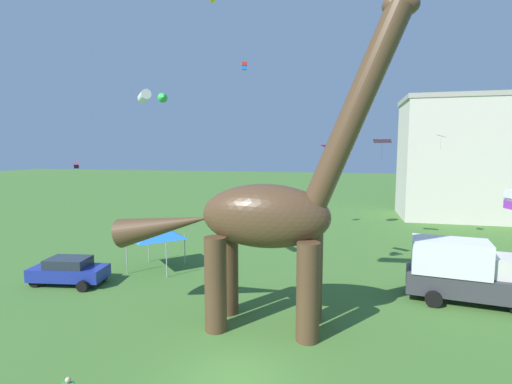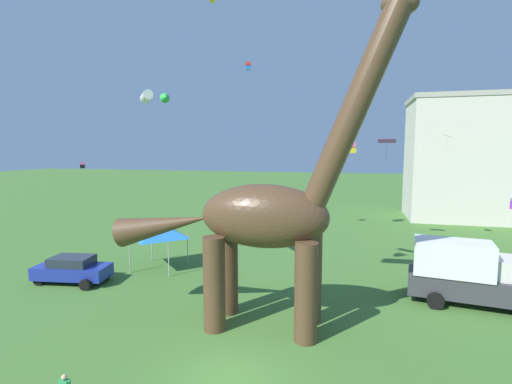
# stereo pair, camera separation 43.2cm
# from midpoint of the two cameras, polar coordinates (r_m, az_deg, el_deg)

# --- Properties ---
(ground_plane) EXTENTS (240.00, 240.00, 0.00)m
(ground_plane) POSITION_cam_midpoint_polar(r_m,az_deg,el_deg) (14.35, -2.98, -26.27)
(ground_plane) COLOR #42702D
(dinosaur_sculpture) EXTENTS (13.01, 2.76, 13.60)m
(dinosaur_sculpture) POSITION_cam_midpoint_polar(r_m,az_deg,el_deg) (16.31, 1.74, -3.61)
(dinosaur_sculpture) COLOR #513823
(dinosaur_sculpture) RESTS_ON ground_plane
(parked_sedan_left) EXTENTS (4.42, 2.39, 1.55)m
(parked_sedan_left) POSITION_cam_midpoint_polar(r_m,az_deg,el_deg) (24.94, -25.42, -10.41)
(parked_sedan_left) COLOR navy
(parked_sedan_left) RESTS_ON ground_plane
(parked_box_truck) EXTENTS (5.84, 2.87, 3.20)m
(parked_box_truck) POSITION_cam_midpoint_polar(r_m,az_deg,el_deg) (22.18, 29.57, -10.43)
(parked_box_truck) COLOR #38383D
(parked_box_truck) RESTS_ON ground_plane
(festival_canopy_tent) EXTENTS (3.15, 3.15, 3.00)m
(festival_canopy_tent) POSITION_cam_midpoint_polar(r_m,az_deg,el_deg) (25.52, -13.88, -5.58)
(festival_canopy_tent) COLOR #B2B2B7
(festival_canopy_tent) RESTS_ON ground_plane
(kite_mid_left) EXTENTS (0.87, 1.04, 1.14)m
(kite_mid_left) POSITION_cam_midpoint_polar(r_m,az_deg,el_deg) (33.47, 27.11, 7.49)
(kite_mid_left) COLOR black
(kite_mid_right) EXTENTS (1.57, 1.47, 1.63)m
(kite_mid_right) POSITION_cam_midpoint_polar(r_m,az_deg,el_deg) (23.61, 12.37, 6.55)
(kite_mid_right) COLOR purple
(kite_apex) EXTENTS (0.53, 0.53, 0.57)m
(kite_apex) POSITION_cam_midpoint_polar(r_m,az_deg,el_deg) (31.90, -0.78, 18.39)
(kite_apex) COLOR red
(kite_drifting) EXTENTS (1.97, 1.89, 0.55)m
(kite_drifting) POSITION_cam_midpoint_polar(r_m,az_deg,el_deg) (22.59, -15.01, 13.65)
(kite_drifting) COLOR white
(kite_near_high) EXTENTS (0.90, 0.90, 1.00)m
(kite_near_high) POSITION_cam_midpoint_polar(r_m,az_deg,el_deg) (36.74, 14.46, 6.48)
(kite_near_high) COLOR pink
(kite_trailing) EXTENTS (0.56, 0.56, 0.57)m
(kite_trailing) POSITION_cam_midpoint_polar(r_m,az_deg,el_deg) (37.39, -24.32, 3.72)
(kite_trailing) COLOR pink
(kite_high_right) EXTENTS (1.50, 1.20, 1.72)m
(kite_high_right) POSITION_cam_midpoint_polar(r_m,az_deg,el_deg) (32.02, 19.44, 7.24)
(kite_high_right) COLOR purple
(background_building_block) EXTENTS (17.90, 8.64, 13.57)m
(background_building_block) POSITION_cam_midpoint_polar(r_m,az_deg,el_deg) (49.10, 32.39, 4.27)
(background_building_block) COLOR beige
(background_building_block) RESTS_ON ground_plane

